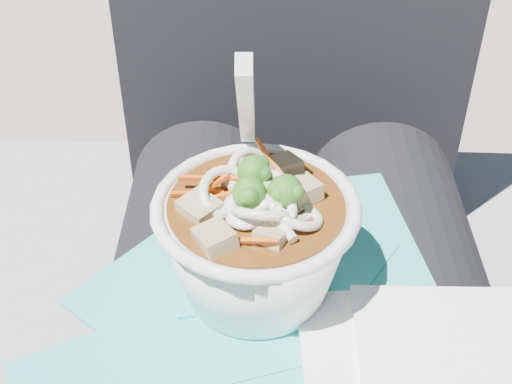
{
  "coord_description": "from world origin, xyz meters",
  "views": [
    {
      "loc": [
        -0.03,
        -0.37,
        1.01
      ],
      "look_at": [
        -0.04,
        -0.01,
        0.72
      ],
      "focal_mm": 50.0,
      "sensor_mm": 36.0,
      "label": 1
    }
  ],
  "objects_px": {
    "lap": "(300,354)",
    "udon_bowl": "(256,234)",
    "person_body": "(297,256)",
    "plastic_bag": "(259,318)"
  },
  "relations": [
    {
      "from": "lap",
      "to": "person_body",
      "type": "relative_size",
      "value": 0.47
    },
    {
      "from": "person_body",
      "to": "plastic_bag",
      "type": "distance_m",
      "value": 0.15
    },
    {
      "from": "lap",
      "to": "plastic_bag",
      "type": "bearing_deg",
      "value": -132.4
    },
    {
      "from": "lap",
      "to": "plastic_bag",
      "type": "height_order",
      "value": "plastic_bag"
    },
    {
      "from": "person_body",
      "to": "udon_bowl",
      "type": "relative_size",
      "value": 5.47
    },
    {
      "from": "lap",
      "to": "plastic_bag",
      "type": "distance_m",
      "value": 0.1
    },
    {
      "from": "lap",
      "to": "udon_bowl",
      "type": "height_order",
      "value": "udon_bowl"
    },
    {
      "from": "udon_bowl",
      "to": "plastic_bag",
      "type": "bearing_deg",
      "value": -85.42
    },
    {
      "from": "lap",
      "to": "udon_bowl",
      "type": "bearing_deg",
      "value": -159.54
    },
    {
      "from": "lap",
      "to": "person_body",
      "type": "bearing_deg",
      "value": 90.0
    }
  ]
}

